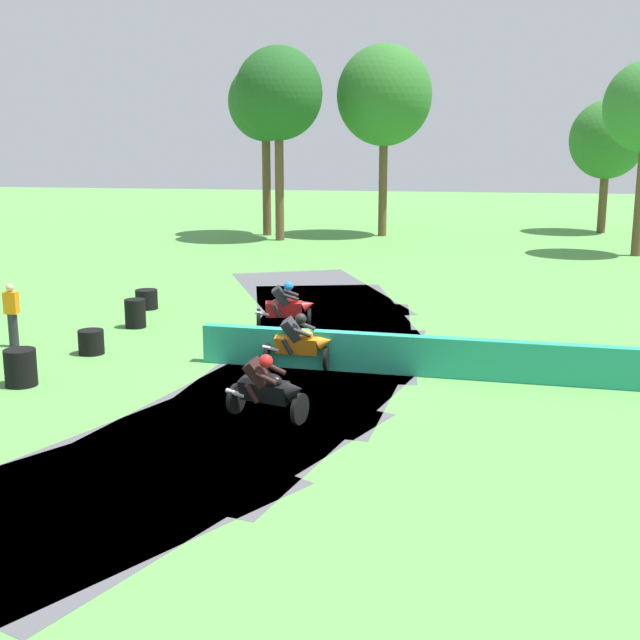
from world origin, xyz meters
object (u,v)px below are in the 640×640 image
at_px(tire_stack_mid_a, 21,368).
at_px(tire_stack_extra_a, 147,299).
at_px(motorcycle_lead_black, 268,388).
at_px(tire_stack_far, 135,313).
at_px(motorcycle_chase_orange, 300,342).
at_px(motorcycle_trailing_red, 287,307).
at_px(track_marshal, 12,315).
at_px(tire_stack_mid_b, 91,342).

relative_size(tire_stack_mid_a, tire_stack_extra_a, 1.17).
height_order(motorcycle_lead_black, tire_stack_far, motorcycle_lead_black).
bearing_deg(motorcycle_lead_black, tire_stack_extra_a, 122.11).
xyz_separation_m(motorcycle_chase_orange, motorcycle_trailing_red, (-1.09, 3.83, 0.01)).
distance_m(motorcycle_chase_orange, track_marshal, 7.65).
relative_size(motorcycle_trailing_red, track_marshal, 1.04).
bearing_deg(tire_stack_far, tire_stack_mid_b, -90.00).
bearing_deg(track_marshal, tire_stack_extra_a, 71.87).
xyz_separation_m(tire_stack_mid_a, tire_stack_mid_b, (0.37, 2.77, -0.10)).
height_order(tire_stack_mid_a, tire_stack_mid_b, tire_stack_mid_a).
height_order(motorcycle_lead_black, motorcycle_trailing_red, motorcycle_trailing_red).
relative_size(motorcycle_trailing_red, tire_stack_extra_a, 2.49).
xyz_separation_m(motorcycle_lead_black, tire_stack_far, (-5.39, 7.07, -0.24)).
relative_size(motorcycle_lead_black, tire_stack_extra_a, 2.47).
xyz_separation_m(motorcycle_chase_orange, tire_stack_far, (-5.34, 3.49, -0.25)).
xyz_separation_m(tire_stack_mid_a, tire_stack_far, (0.37, 5.71, 0.00)).
bearing_deg(track_marshal, motorcycle_chase_orange, -6.90).
xyz_separation_m(motorcycle_chase_orange, tire_stack_extra_a, (-5.94, 5.97, -0.35)).
bearing_deg(tire_stack_far, track_marshal, -131.22).
bearing_deg(tire_stack_far, motorcycle_lead_black, -52.68).
bearing_deg(motorcycle_lead_black, tire_stack_mid_a, 166.66).
xyz_separation_m(motorcycle_trailing_red, track_marshal, (-6.50, -2.91, 0.16)).
bearing_deg(tire_stack_far, tire_stack_extra_a, 103.66).
xyz_separation_m(motorcycle_chase_orange, tire_stack_mid_b, (-5.34, 0.55, -0.35)).
xyz_separation_m(motorcycle_trailing_red, tire_stack_far, (-4.25, -0.34, -0.26)).
height_order(motorcycle_lead_black, motorcycle_chase_orange, motorcycle_chase_orange).
bearing_deg(tire_stack_extra_a, tire_stack_far, -76.34).
bearing_deg(motorcycle_lead_black, motorcycle_chase_orange, 90.85).
distance_m(tire_stack_far, tire_stack_extra_a, 2.55).
bearing_deg(track_marshal, tire_stack_far, 48.78).
distance_m(tire_stack_mid_a, tire_stack_far, 5.72).
relative_size(motorcycle_lead_black, motorcycle_trailing_red, 1.00).
relative_size(tire_stack_extra_a, track_marshal, 0.42).
relative_size(motorcycle_lead_black, tire_stack_mid_b, 2.69).
height_order(tire_stack_mid_b, tire_stack_far, tire_stack_far).
bearing_deg(track_marshal, motorcycle_lead_black, -30.48).
bearing_deg(tire_stack_mid_a, motorcycle_chase_orange, 21.21).
bearing_deg(tire_stack_mid_b, tire_stack_mid_a, -97.61).
bearing_deg(motorcycle_chase_orange, motorcycle_trailing_red, 105.89).
bearing_deg(motorcycle_lead_black, track_marshal, 149.52).
distance_m(motorcycle_chase_orange, tire_stack_extra_a, 8.43).
relative_size(tire_stack_mid_b, track_marshal, 0.39).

